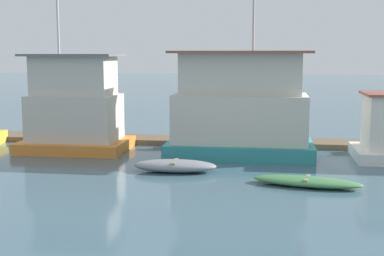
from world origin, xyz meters
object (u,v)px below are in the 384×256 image
dinghy_grey (175,166)px  houseboat_orange (75,108)px  dinghy_green (307,182)px  houseboat_teal (240,109)px

dinghy_grey → houseboat_orange: bearing=144.6°
dinghy_grey → dinghy_green: bearing=-17.5°
dinghy_green → dinghy_grey: bearing=162.5°
houseboat_orange → houseboat_teal: size_ratio=1.02×
houseboat_orange → dinghy_green: (11.60, -6.07, -2.04)m
dinghy_grey → dinghy_green: (5.50, -1.73, -0.08)m
dinghy_green → houseboat_teal: bearing=116.2°
houseboat_orange → dinghy_grey: (6.10, -4.34, -1.96)m
dinghy_grey → dinghy_green: 5.77m
houseboat_orange → dinghy_grey: bearing=-35.4°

